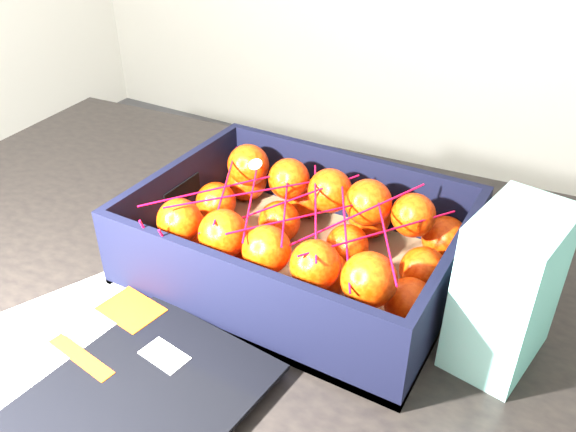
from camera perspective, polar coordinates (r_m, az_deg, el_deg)
The scene contains 6 objects.
table at distance 0.94m, azimuth -5.95°, elevation -8.50°, with size 1.26×0.89×0.75m.
magazine_stack at distance 0.72m, azimuth -19.73°, elevation -14.70°, with size 0.42×0.34×0.02m.
produce_crate at distance 0.81m, azimuth 1.06°, elevation -3.40°, with size 0.42×0.32×0.12m.
clementine_heap at distance 0.80m, azimuth 1.20°, elevation -1.84°, with size 0.40×0.30×0.11m.
mesh_net at distance 0.77m, azimuth 0.10°, elevation 0.67°, with size 0.35×0.27×0.09m.
retail_carton at distance 0.70m, azimuth 20.41°, elevation -6.62°, with size 0.08×0.13×0.19m, color silver.
Camera 1 is at (0.67, -0.59, 1.26)m, focal length 36.94 mm.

